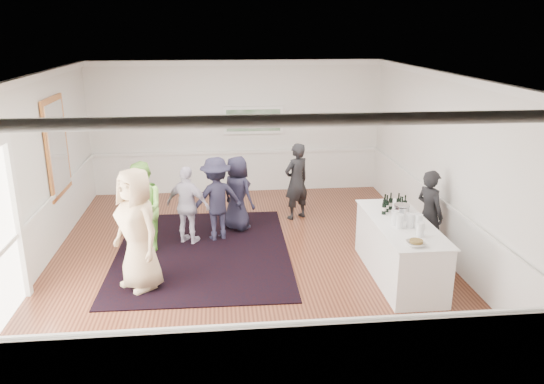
{
  "coord_description": "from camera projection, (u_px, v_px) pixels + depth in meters",
  "views": [
    {
      "loc": [
        -0.44,
        -8.73,
        3.96
      ],
      "look_at": [
        0.47,
        0.2,
        1.13
      ],
      "focal_mm": 35.0,
      "sensor_mm": 36.0,
      "label": 1
    }
  ],
  "objects": [
    {
      "name": "guest_green",
      "position": [
        143.0,
        208.0,
        9.48
      ],
      "size": [
        0.96,
        1.02,
        1.68
      ],
      "primitive_type": "imported",
      "rotation": [
        0.0,
        0.0,
        -1.03
      ],
      "color": "#8DD956",
      "rests_on": "floor"
    },
    {
      "name": "ice_bucket",
      "position": [
        401.0,
        212.0,
        8.57
      ],
      "size": [
        0.26,
        0.26,
        0.25
      ],
      "primitive_type": "cylinder",
      "color": "silver",
      "rests_on": "serving_table"
    },
    {
      "name": "guest_tan",
      "position": [
        137.0,
        229.0,
        8.12
      ],
      "size": [
        1.1,
        1.12,
        1.95
      ],
      "primitive_type": "imported",
      "rotation": [
        0.0,
        0.0,
        -0.83
      ],
      "color": "tan",
      "rests_on": "floor"
    },
    {
      "name": "area_rug",
      "position": [
        203.0,
        251.0,
        9.7
      ],
      "size": [
        3.18,
        4.13,
        0.02
      ],
      "primitive_type": "cube",
      "rotation": [
        0.0,
        0.0,
        -0.02
      ],
      "color": "black",
      "rests_on": "floor"
    },
    {
      "name": "guest_navy",
      "position": [
        237.0,
        193.0,
        10.57
      ],
      "size": [
        0.86,
        0.87,
        1.52
      ],
      "primitive_type": "imported",
      "rotation": [
        0.0,
        0.0,
        2.35
      ],
      "color": "black",
      "rests_on": "floor"
    },
    {
      "name": "wall_back",
      "position": [
        237.0,
        127.0,
        12.83
      ],
      "size": [
        7.0,
        0.02,
        3.2
      ],
      "primitive_type": "cube",
      "color": "white",
      "rests_on": "floor"
    },
    {
      "name": "juice_pitchers",
      "position": [
        409.0,
        221.0,
        8.16
      ],
      "size": [
        0.43,
        0.64,
        0.24
      ],
      "color": "#8AB942",
      "rests_on": "serving_table"
    },
    {
      "name": "wall_front",
      "position": [
        268.0,
        275.0,
        5.24
      ],
      "size": [
        7.0,
        0.02,
        3.2
      ],
      "primitive_type": "cube",
      "color": "white",
      "rests_on": "floor"
    },
    {
      "name": "serving_table",
      "position": [
        399.0,
        249.0,
        8.62
      ],
      "size": [
        0.9,
        2.36,
        0.96
      ],
      "color": "white",
      "rests_on": "floor"
    },
    {
      "name": "landscape_painting",
      "position": [
        253.0,
        120.0,
        12.77
      ],
      "size": [
        1.44,
        0.06,
        0.66
      ],
      "color": "white",
      "rests_on": "wall_back"
    },
    {
      "name": "ceiling",
      "position": [
        244.0,
        75.0,
        8.56
      ],
      "size": [
        7.0,
        8.0,
        0.02
      ],
      "primitive_type": "cube",
      "color": "white",
      "rests_on": "wall_back"
    },
    {
      "name": "mirror",
      "position": [
        57.0,
        147.0,
        9.88
      ],
      "size": [
        0.05,
        1.25,
        1.85
      ],
      "color": "#D5813E",
      "rests_on": "wall_left"
    },
    {
      "name": "wall_left",
      "position": [
        33.0,
        176.0,
        8.7
      ],
      "size": [
        0.02,
        8.0,
        3.2
      ],
      "primitive_type": "cube",
      "color": "white",
      "rests_on": "floor"
    },
    {
      "name": "guest_lilac",
      "position": [
        188.0,
        206.0,
        9.89
      ],
      "size": [
        0.95,
        0.72,
        1.5
      ],
      "primitive_type": "imported",
      "rotation": [
        0.0,
        0.0,
        2.68
      ],
      "color": "silver",
      "rests_on": "floor"
    },
    {
      "name": "guest_dark_a",
      "position": [
        216.0,
        199.0,
        10.07
      ],
      "size": [
        1.18,
        0.9,
        1.62
      ],
      "primitive_type": "imported",
      "rotation": [
        0.0,
        0.0,
        3.46
      ],
      "color": "black",
      "rests_on": "floor"
    },
    {
      "name": "wall_right",
      "position": [
        443.0,
        165.0,
        9.38
      ],
      "size": [
        0.02,
        8.0,
        3.2
      ],
      "primitive_type": "cube",
      "color": "white",
      "rests_on": "floor"
    },
    {
      "name": "wine_bottles",
      "position": [
        394.0,
        203.0,
        8.89
      ],
      "size": [
        0.46,
        0.3,
        0.31
      ],
      "color": "black",
      "rests_on": "serving_table"
    },
    {
      "name": "floor",
      "position": [
        247.0,
        256.0,
        9.52
      ],
      "size": [
        8.0,
        8.0,
        0.0
      ],
      "primitive_type": "plane",
      "color": "brown",
      "rests_on": "ground"
    },
    {
      "name": "bartender",
      "position": [
        429.0,
        214.0,
        9.3
      ],
      "size": [
        0.58,
        0.68,
        1.59
      ],
      "primitive_type": "imported",
      "rotation": [
        0.0,
        0.0,
        1.97
      ],
      "color": "black",
      "rests_on": "floor"
    },
    {
      "name": "nut_bowl",
      "position": [
        416.0,
        243.0,
        7.57
      ],
      "size": [
        0.29,
        0.29,
        0.08
      ],
      "color": "white",
      "rests_on": "serving_table"
    },
    {
      "name": "wainscoting",
      "position": [
        247.0,
        230.0,
        9.37
      ],
      "size": [
        7.0,
        8.0,
        1.0
      ],
      "primitive_type": null,
      "color": "white",
      "rests_on": "floor"
    },
    {
      "name": "guest_dark_b",
      "position": [
        296.0,
        181.0,
        11.17
      ],
      "size": [
        0.71,
        0.64,
        1.64
      ],
      "primitive_type": "imported",
      "rotation": [
        0.0,
        0.0,
        3.67
      ],
      "color": "black",
      "rests_on": "floor"
    }
  ]
}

